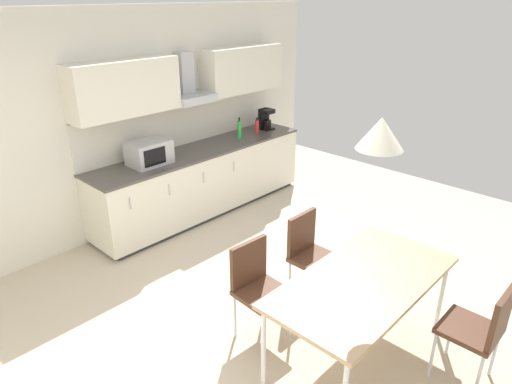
# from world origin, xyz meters

# --- Properties ---
(ground_plane) EXTENTS (8.51, 7.40, 0.02)m
(ground_plane) POSITION_xyz_m (0.00, 0.00, -0.01)
(ground_plane) COLOR beige
(wall_back) EXTENTS (6.81, 0.10, 2.64)m
(wall_back) POSITION_xyz_m (0.00, 2.52, 1.32)
(wall_back) COLOR silver
(wall_back) RESTS_ON ground_plane
(kitchen_counter) EXTENTS (3.15, 0.69, 0.89)m
(kitchen_counter) POSITION_xyz_m (1.08, 2.14, 0.45)
(kitchen_counter) COLOR #333333
(kitchen_counter) RESTS_ON ground_plane
(backsplash_tile) EXTENTS (3.13, 0.02, 0.56)m
(backsplash_tile) POSITION_xyz_m (1.08, 2.45, 1.17)
(backsplash_tile) COLOR silver
(backsplash_tile) RESTS_ON kitchen_counter
(upper_wall_cabinets) EXTENTS (3.13, 0.40, 0.61)m
(upper_wall_cabinets) POSITION_xyz_m (1.08, 2.30, 1.77)
(upper_wall_cabinets) COLOR silver
(microwave) EXTENTS (0.48, 0.35, 0.28)m
(microwave) POSITION_xyz_m (0.29, 2.13, 1.03)
(microwave) COLOR #ADADB2
(microwave) RESTS_ON kitchen_counter
(coffee_maker) EXTENTS (0.18, 0.19, 0.30)m
(coffee_maker) POSITION_xyz_m (2.35, 2.16, 1.04)
(coffee_maker) COLOR black
(coffee_maker) RESTS_ON kitchen_counter
(bottle_green) EXTENTS (0.06, 0.06, 0.30)m
(bottle_green) POSITION_xyz_m (1.74, 2.09, 1.02)
(bottle_green) COLOR green
(bottle_green) RESTS_ON kitchen_counter
(bottle_red) EXTENTS (0.06, 0.06, 0.23)m
(bottle_red) POSITION_xyz_m (2.10, 2.10, 0.99)
(bottle_red) COLOR red
(bottle_red) RESTS_ON kitchen_counter
(dining_table) EXTENTS (1.63, 0.82, 0.75)m
(dining_table) POSITION_xyz_m (0.15, -0.86, 0.70)
(dining_table) COLOR tan
(dining_table) RESTS_ON ground_plane
(chair_far_right) EXTENTS (0.40, 0.40, 0.87)m
(chair_far_right) POSITION_xyz_m (0.52, -0.07, 0.53)
(chair_far_right) COLOR #4C2D1E
(chair_far_right) RESTS_ON ground_plane
(chair_far_left) EXTENTS (0.43, 0.43, 0.87)m
(chair_far_left) POSITION_xyz_m (-0.21, -0.07, 0.53)
(chair_far_left) COLOR #4C2D1E
(chair_far_left) RESTS_ON ground_plane
(chair_near_right) EXTENTS (0.40, 0.40, 0.87)m
(chair_near_right) POSITION_xyz_m (0.52, -1.65, 0.53)
(chair_near_right) COLOR #4C2D1E
(chair_near_right) RESTS_ON ground_plane
(pendant_lamp) EXTENTS (0.32, 0.32, 0.22)m
(pendant_lamp) POSITION_xyz_m (0.15, -0.86, 1.90)
(pendant_lamp) COLOR silver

